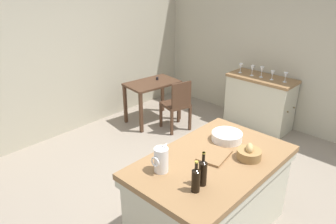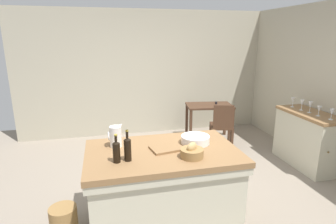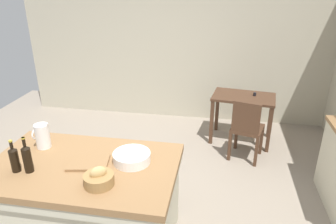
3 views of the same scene
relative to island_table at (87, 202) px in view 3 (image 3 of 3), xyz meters
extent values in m
plane|color=gray|center=(0.34, 0.56, -0.47)|extent=(6.76, 6.76, 0.00)
cube|color=#B2AA93|center=(0.34, 3.16, 0.83)|extent=(5.32, 0.12, 2.60)
cube|color=olive|center=(0.00, 0.00, 0.37)|extent=(1.63, 1.02, 0.06)
cube|color=beige|center=(0.00, 0.00, 0.30)|extent=(1.61, 1.00, 0.08)
cube|color=beige|center=(0.00, 0.00, -0.06)|extent=(1.55, 0.94, 0.82)
cube|color=#472D1E|center=(1.48, 2.36, 0.24)|extent=(0.97, 0.68, 0.04)
cube|color=#472D1E|center=(1.03, 2.17, -0.12)|extent=(0.06, 0.06, 0.70)
cube|color=#472D1E|center=(1.85, 2.06, -0.12)|extent=(0.06, 0.06, 0.70)
cube|color=#472D1E|center=(1.10, 2.66, -0.12)|extent=(0.06, 0.06, 0.70)
cube|color=#472D1E|center=(1.92, 2.54, -0.12)|extent=(0.06, 0.06, 0.70)
cylinder|color=black|center=(1.63, 2.39, 0.29)|extent=(0.04, 0.04, 0.05)
cube|color=#472D1E|center=(1.53, 1.85, -0.03)|extent=(0.49, 0.49, 0.04)
cube|color=#472D1E|center=(1.48, 1.68, 0.21)|extent=(0.36, 0.13, 0.42)
cube|color=#472D1E|center=(1.75, 1.98, -0.26)|extent=(0.05, 0.05, 0.42)
cube|color=#472D1E|center=(1.40, 2.08, -0.26)|extent=(0.05, 0.05, 0.42)
cube|color=#472D1E|center=(1.65, 1.63, -0.26)|extent=(0.05, 0.05, 0.42)
cube|color=#472D1E|center=(1.30, 1.73, -0.26)|extent=(0.05, 0.05, 0.42)
cylinder|color=white|center=(-0.48, 0.22, 0.52)|extent=(0.13, 0.13, 0.23)
cone|color=white|center=(-0.42, 0.22, 0.65)|extent=(0.07, 0.04, 0.06)
torus|color=white|center=(-0.55, 0.22, 0.53)|extent=(0.02, 0.10, 0.10)
cylinder|color=white|center=(0.41, 0.11, 0.45)|extent=(0.32, 0.32, 0.09)
cylinder|color=olive|center=(0.25, -0.24, 0.45)|extent=(0.24, 0.24, 0.09)
ellipsoid|color=tan|center=(0.25, -0.24, 0.51)|extent=(0.15, 0.13, 0.10)
cube|color=olive|center=(0.05, 0.02, 0.42)|extent=(0.38, 0.30, 0.02)
cylinder|color=black|center=(-0.38, -0.17, 0.51)|extent=(0.07, 0.07, 0.21)
cone|color=black|center=(-0.38, -0.17, 0.63)|extent=(0.07, 0.07, 0.03)
cylinder|color=black|center=(-0.38, -0.17, 0.68)|extent=(0.03, 0.03, 0.08)
cylinder|color=#B29933|center=(-0.38, -0.17, 0.71)|extent=(0.03, 0.03, 0.01)
cylinder|color=black|center=(-0.49, -0.18, 0.50)|extent=(0.07, 0.07, 0.19)
cone|color=black|center=(-0.49, -0.18, 0.61)|extent=(0.07, 0.07, 0.02)
cylinder|color=black|center=(-0.49, -0.18, 0.66)|extent=(0.03, 0.03, 0.07)
cylinder|color=#B29933|center=(-0.49, -0.18, 0.68)|extent=(0.03, 0.03, 0.01)
camera|label=1|loc=(-2.24, -1.52, 2.10)|focal=34.85mm
camera|label=2|loc=(-0.58, -2.70, 1.58)|focal=29.60mm
camera|label=3|loc=(1.12, -2.14, 1.88)|focal=33.65mm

